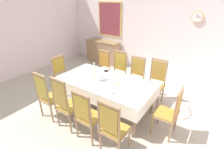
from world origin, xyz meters
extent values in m
cube|color=#B5B09D|center=(0.00, 0.00, -0.02)|extent=(7.15, 5.67, 0.04)
cube|color=silver|center=(0.00, 2.87, 1.67)|extent=(7.15, 0.08, 3.34)
cube|color=silver|center=(-3.61, 0.00, 1.67)|extent=(0.08, 5.67, 3.34)
cylinder|color=#8E674B|center=(-1.01, -0.42, 0.36)|extent=(0.07, 0.07, 0.73)
cylinder|color=#906B5A|center=(1.01, -0.42, 0.36)|extent=(0.07, 0.07, 0.73)
cylinder|color=#9A7451|center=(-1.01, 0.50, 0.36)|extent=(0.07, 0.07, 0.73)
cylinder|color=#94774C|center=(1.01, 0.50, 0.36)|extent=(0.07, 0.07, 0.73)
cube|color=#987250|center=(0.00, 0.04, 0.69)|extent=(2.09, 1.00, 0.08)
cube|color=#957151|center=(0.00, 0.04, 0.74)|extent=(2.21, 1.12, 0.03)
cube|color=white|center=(0.00, 0.04, 0.76)|extent=(2.23, 1.14, 0.00)
cube|color=white|center=(0.00, -0.52, 0.61)|extent=(2.23, 0.00, 0.30)
cube|color=white|center=(0.00, 0.60, 0.61)|extent=(2.23, 0.00, 0.30)
cube|color=white|center=(-1.11, 0.04, 0.61)|extent=(0.00, 1.14, 0.30)
cube|color=white|center=(1.11, 0.04, 0.61)|extent=(0.00, 1.14, 0.30)
cylinder|color=#9D6D57|center=(-1.05, -0.68, 0.22)|extent=(0.04, 0.04, 0.44)
cylinder|color=#9C6B54|center=(-0.67, -0.68, 0.22)|extent=(0.04, 0.04, 0.44)
cylinder|color=#8E7151|center=(-1.05, -1.04, 0.22)|extent=(0.04, 0.04, 0.44)
cylinder|color=#966D4B|center=(-0.67, -1.04, 0.22)|extent=(0.04, 0.04, 0.44)
cube|color=#957151|center=(-0.86, -0.86, 0.46)|extent=(0.44, 0.42, 0.03)
cube|color=olive|center=(-0.86, -0.86, 0.48)|extent=(0.40, 0.38, 0.02)
cylinder|color=#977355|center=(-1.05, -1.05, 0.79)|extent=(0.03, 0.03, 0.65)
cylinder|color=olive|center=(-0.66, -1.05, 0.79)|extent=(0.03, 0.03, 0.65)
cube|color=olive|center=(-0.86, -1.05, 0.82)|extent=(0.34, 0.02, 0.49)
cube|color=#957151|center=(-0.86, -1.05, 1.11)|extent=(0.40, 0.04, 0.04)
cylinder|color=#956A52|center=(-0.67, 0.76, 0.22)|extent=(0.04, 0.04, 0.44)
cylinder|color=#967853|center=(-1.05, 0.76, 0.22)|extent=(0.04, 0.04, 0.44)
cylinder|color=#9B7954|center=(-0.67, 1.12, 0.22)|extent=(0.04, 0.04, 0.44)
cylinder|color=#96735A|center=(-1.05, 1.12, 0.22)|extent=(0.04, 0.04, 0.44)
cube|color=#957151|center=(-0.86, 0.94, 0.46)|extent=(0.44, 0.42, 0.03)
cube|color=olive|center=(-0.86, 0.94, 0.48)|extent=(0.40, 0.38, 0.02)
cylinder|color=#976B52|center=(-0.66, 1.13, 0.76)|extent=(0.03, 0.03, 0.58)
cylinder|color=#8E675A|center=(-1.05, 1.13, 0.76)|extent=(0.03, 0.03, 0.58)
cube|color=#A6752F|center=(-0.86, 1.13, 0.79)|extent=(0.34, 0.02, 0.44)
cube|color=#957151|center=(-0.86, 1.13, 1.05)|extent=(0.40, 0.04, 0.04)
cylinder|color=#9C674C|center=(-0.46, -0.68, 0.22)|extent=(0.04, 0.04, 0.44)
cylinder|color=#8C684B|center=(-0.08, -0.68, 0.22)|extent=(0.04, 0.04, 0.44)
cylinder|color=#8B7158|center=(-0.46, -1.04, 0.22)|extent=(0.04, 0.04, 0.44)
cylinder|color=olive|center=(-0.08, -1.04, 0.22)|extent=(0.04, 0.04, 0.44)
cube|color=#957151|center=(-0.27, -0.86, 0.46)|extent=(0.44, 0.42, 0.03)
cube|color=olive|center=(-0.27, -0.86, 0.48)|extent=(0.40, 0.38, 0.02)
cylinder|color=#8E7B52|center=(-0.47, -1.05, 0.82)|extent=(0.03, 0.03, 0.70)
cylinder|color=#96764A|center=(-0.08, -1.05, 0.82)|extent=(0.03, 0.03, 0.70)
cube|color=olive|center=(-0.27, -1.05, 0.85)|extent=(0.34, 0.02, 0.53)
cube|color=#957151|center=(-0.27, -1.05, 1.17)|extent=(0.40, 0.04, 0.04)
cylinder|color=#9D6B59|center=(-0.08, 0.76, 0.22)|extent=(0.04, 0.04, 0.44)
cylinder|color=#987357|center=(-0.46, 0.76, 0.22)|extent=(0.04, 0.04, 0.44)
cylinder|color=#907257|center=(-0.08, 1.12, 0.22)|extent=(0.04, 0.04, 0.44)
cylinder|color=#9A6F4E|center=(-0.46, 1.12, 0.22)|extent=(0.04, 0.04, 0.44)
cube|color=#957151|center=(-0.27, 0.94, 0.46)|extent=(0.44, 0.42, 0.03)
cube|color=olive|center=(-0.27, 0.94, 0.48)|extent=(0.40, 0.38, 0.02)
cylinder|color=#9E7648|center=(-0.08, 1.13, 0.80)|extent=(0.03, 0.03, 0.67)
cylinder|color=#976B55|center=(-0.47, 1.13, 0.80)|extent=(0.03, 0.03, 0.67)
cube|color=olive|center=(-0.27, 1.13, 0.83)|extent=(0.34, 0.02, 0.51)
cube|color=#957151|center=(-0.27, 1.13, 1.13)|extent=(0.40, 0.04, 0.04)
cylinder|color=#9F7257|center=(0.10, -0.68, 0.22)|extent=(0.04, 0.04, 0.44)
cylinder|color=#8D6A53|center=(0.48, -0.68, 0.22)|extent=(0.04, 0.04, 0.44)
cylinder|color=#937250|center=(0.10, -1.04, 0.22)|extent=(0.04, 0.04, 0.44)
cylinder|color=#97734D|center=(0.48, -1.04, 0.22)|extent=(0.04, 0.04, 0.44)
cube|color=#957151|center=(0.29, -0.86, 0.46)|extent=(0.44, 0.42, 0.03)
cube|color=olive|center=(0.29, -0.86, 0.48)|extent=(0.40, 0.38, 0.02)
cylinder|color=olive|center=(0.09, -1.05, 0.76)|extent=(0.03, 0.03, 0.59)
cylinder|color=#926952|center=(0.48, -1.05, 0.76)|extent=(0.03, 0.03, 0.59)
cube|color=olive|center=(0.29, -1.05, 0.79)|extent=(0.34, 0.02, 0.45)
cube|color=#957151|center=(0.29, -1.05, 1.06)|extent=(0.40, 0.04, 0.04)
cylinder|color=#977B4E|center=(0.48, 0.76, 0.22)|extent=(0.04, 0.04, 0.44)
cylinder|color=#8D7755|center=(0.10, 0.76, 0.22)|extent=(0.04, 0.04, 0.44)
cylinder|color=#9C6A48|center=(0.48, 1.12, 0.22)|extent=(0.04, 0.04, 0.44)
cylinder|color=#956A4F|center=(0.10, 1.12, 0.22)|extent=(0.04, 0.04, 0.44)
cube|color=#957151|center=(0.29, 0.94, 0.46)|extent=(0.44, 0.42, 0.03)
cube|color=olive|center=(0.29, 0.94, 0.48)|extent=(0.40, 0.38, 0.02)
cylinder|color=#947A54|center=(0.48, 1.13, 0.77)|extent=(0.03, 0.03, 0.61)
cylinder|color=#957A50|center=(0.09, 1.13, 0.77)|extent=(0.03, 0.03, 0.61)
cube|color=olive|center=(0.29, 1.13, 0.80)|extent=(0.34, 0.02, 0.46)
cube|color=#957151|center=(0.29, 1.13, 1.08)|extent=(0.40, 0.04, 0.04)
cylinder|color=olive|center=(0.67, -0.68, 0.22)|extent=(0.04, 0.04, 0.44)
cylinder|color=#987659|center=(1.05, -0.68, 0.22)|extent=(0.04, 0.04, 0.44)
cylinder|color=#9D6C59|center=(0.67, -1.04, 0.22)|extent=(0.04, 0.04, 0.44)
cube|color=#957151|center=(0.86, -0.86, 0.46)|extent=(0.44, 0.42, 0.03)
cube|color=olive|center=(0.86, -0.86, 0.48)|extent=(0.40, 0.38, 0.02)
cylinder|color=#927659|center=(0.67, -1.05, 0.77)|extent=(0.03, 0.03, 0.61)
cylinder|color=#987447|center=(1.06, -1.05, 0.77)|extent=(0.03, 0.03, 0.61)
cube|color=olive|center=(0.86, -1.05, 0.81)|extent=(0.34, 0.02, 0.47)
cube|color=#957151|center=(0.86, -1.05, 1.08)|extent=(0.40, 0.04, 0.04)
cylinder|color=#9D6D52|center=(1.05, 0.76, 0.22)|extent=(0.04, 0.04, 0.44)
cylinder|color=#9C7252|center=(0.67, 0.76, 0.22)|extent=(0.04, 0.04, 0.44)
cylinder|color=#9C784F|center=(1.05, 1.12, 0.22)|extent=(0.04, 0.04, 0.44)
cylinder|color=olive|center=(0.67, 1.12, 0.22)|extent=(0.04, 0.04, 0.44)
cube|color=#957151|center=(0.86, 0.94, 0.46)|extent=(0.44, 0.42, 0.03)
cube|color=olive|center=(0.86, 0.94, 0.48)|extent=(0.40, 0.38, 0.02)
cylinder|color=olive|center=(1.06, 1.13, 0.80)|extent=(0.03, 0.03, 0.66)
cylinder|color=#8C6F5A|center=(0.67, 1.13, 0.80)|extent=(0.03, 0.03, 0.66)
cube|color=olive|center=(0.86, 1.13, 0.83)|extent=(0.34, 0.02, 0.50)
cube|color=#957151|center=(0.86, 1.13, 1.12)|extent=(0.40, 0.04, 0.04)
cylinder|color=olive|center=(-1.27, 0.23, 0.22)|extent=(0.04, 0.04, 0.44)
cylinder|color=#916C56|center=(-1.27, -0.15, 0.22)|extent=(0.04, 0.04, 0.44)
cylinder|color=olive|center=(-1.63, 0.23, 0.22)|extent=(0.04, 0.04, 0.44)
cylinder|color=#9F715A|center=(-1.63, -0.15, 0.22)|extent=(0.04, 0.04, 0.44)
cube|color=#957151|center=(-1.45, 0.04, 0.46)|extent=(0.42, 0.44, 0.03)
cube|color=olive|center=(-1.45, 0.04, 0.48)|extent=(0.38, 0.40, 0.02)
cylinder|color=#967754|center=(-1.64, 0.24, 0.75)|extent=(0.03, 0.03, 0.56)
cylinder|color=#956852|center=(-1.64, -0.15, 0.75)|extent=(0.03, 0.03, 0.56)
cube|color=#A4842C|center=(-1.64, 0.04, 0.78)|extent=(0.02, 0.34, 0.43)
cube|color=#957151|center=(-1.64, 0.04, 1.03)|extent=(0.04, 0.40, 0.04)
cylinder|color=#9A7548|center=(1.27, -0.15, 0.22)|extent=(0.04, 0.04, 0.44)
cylinder|color=#916B58|center=(1.27, 0.23, 0.22)|extent=(0.04, 0.04, 0.44)
cylinder|color=#977553|center=(1.63, -0.15, 0.22)|extent=(0.04, 0.04, 0.44)
cylinder|color=#9D6B4E|center=(1.63, 0.23, 0.22)|extent=(0.04, 0.04, 0.44)
cube|color=#957151|center=(1.45, 0.04, 0.46)|extent=(0.42, 0.44, 0.03)
cube|color=olive|center=(1.45, 0.04, 0.48)|extent=(0.38, 0.40, 0.02)
cylinder|color=#9F684A|center=(1.64, -0.15, 0.75)|extent=(0.03, 0.03, 0.56)
cylinder|color=#986855|center=(1.64, 0.24, 0.75)|extent=(0.03, 0.03, 0.56)
cube|color=#A7802E|center=(1.64, 0.04, 0.78)|extent=(0.02, 0.34, 0.43)
cube|color=#957151|center=(1.64, 0.04, 1.03)|extent=(0.04, 0.40, 0.04)
cylinder|color=white|center=(-0.11, 0.04, 0.77)|extent=(0.14, 0.14, 0.02)
ellipsoid|color=white|center=(-0.11, 0.04, 0.84)|extent=(0.25, 0.25, 0.11)
ellipsoid|color=white|center=(-0.11, 0.04, 0.91)|extent=(0.23, 0.23, 0.09)
sphere|color=brown|center=(-0.11, 0.04, 0.95)|extent=(0.03, 0.03, 0.03)
cylinder|color=gold|center=(-0.32, 0.04, 0.77)|extent=(0.07, 0.07, 0.02)
cylinder|color=gold|center=(-0.32, 0.04, 0.91)|extent=(0.02, 0.02, 0.26)
cone|color=gold|center=(-0.32, 0.04, 1.04)|extent=(0.04, 0.04, 0.02)
cylinder|color=silver|center=(-0.32, 0.04, 1.10)|extent=(0.02, 0.02, 0.10)
cylinder|color=gold|center=(0.32, 0.04, 0.77)|extent=(0.07, 0.07, 0.02)
cylinder|color=gold|center=(0.32, 0.04, 0.89)|extent=(0.02, 0.02, 0.23)
cone|color=gold|center=(0.32, 0.04, 1.02)|extent=(0.04, 0.04, 0.02)
cylinder|color=silver|center=(0.32, 0.04, 1.08)|extent=(0.02, 0.02, 0.10)
cylinder|color=white|center=(0.38, -0.34, 0.78)|extent=(0.16, 0.16, 0.04)
cylinder|color=white|center=(0.38, -0.34, 0.78)|extent=(0.13, 0.13, 0.03)
torus|color=brown|center=(0.38, -0.34, 0.79)|extent=(0.16, 0.16, 0.01)
cylinder|color=white|center=(-0.28, 0.46, 0.78)|extent=(0.15, 0.15, 0.03)
cylinder|color=white|center=(-0.28, 0.46, 0.78)|extent=(0.13, 0.13, 0.02)
torus|color=brown|center=(-0.28, 0.46, 0.79)|extent=(0.15, 0.15, 0.01)
cylinder|color=white|center=(-0.83, -0.41, 0.77)|extent=(0.14, 0.14, 0.03)
cylinder|color=white|center=(-0.83, -0.41, 0.78)|extent=(0.11, 0.11, 0.02)
torus|color=brown|center=(-0.83, -0.41, 0.79)|extent=(0.14, 0.14, 0.01)
cube|color=gold|center=(0.50, -0.37, 0.77)|extent=(0.03, 0.14, 0.00)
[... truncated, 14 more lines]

